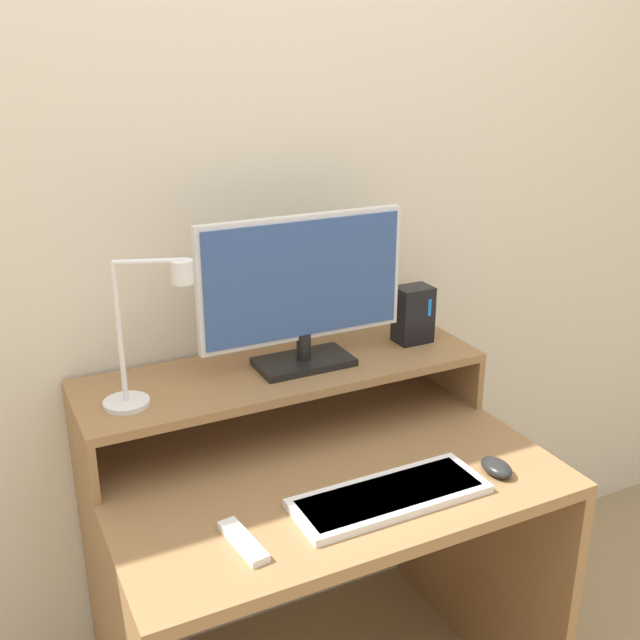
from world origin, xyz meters
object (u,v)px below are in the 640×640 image
object	(u,v)px
desk_lamp	(147,336)
remote_control	(243,541)
monitor	(303,288)
router_dock	(413,314)
keyboard	(390,495)
mouse	(496,467)

from	to	relation	value
desk_lamp	remote_control	distance (m)	0.48
monitor	router_dock	world-z (taller)	monitor
keyboard	monitor	bearing A→B (deg)	91.81
mouse	desk_lamp	bearing A→B (deg)	151.09
router_dock	mouse	size ratio (longest dim) A/B	1.75
monitor	keyboard	bearing A→B (deg)	-88.19
monitor	remote_control	world-z (taller)	monitor
monitor	keyboard	xyz separation A→B (m)	(0.01, -0.40, -0.35)
desk_lamp	keyboard	bearing A→B (deg)	-41.18
router_dock	remote_control	size ratio (longest dim) A/B	1.00
desk_lamp	mouse	xyz separation A→B (m)	(0.68, -0.37, -0.31)
router_dock	mouse	xyz separation A→B (m)	(-0.05, -0.43, -0.22)
remote_control	monitor	bearing A→B (deg)	51.51
keyboard	mouse	bearing A→B (deg)	-3.84
keyboard	router_dock	bearing A→B (deg)	52.55
mouse	keyboard	bearing A→B (deg)	176.16
desk_lamp	mouse	bearing A→B (deg)	-28.91
monitor	desk_lamp	size ratio (longest dim) A/B	1.58
desk_lamp	router_dock	distance (m)	0.73
router_dock	mouse	bearing A→B (deg)	-96.32
monitor	keyboard	world-z (taller)	monitor
desk_lamp	keyboard	xyz separation A→B (m)	(0.41, -0.36, -0.31)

